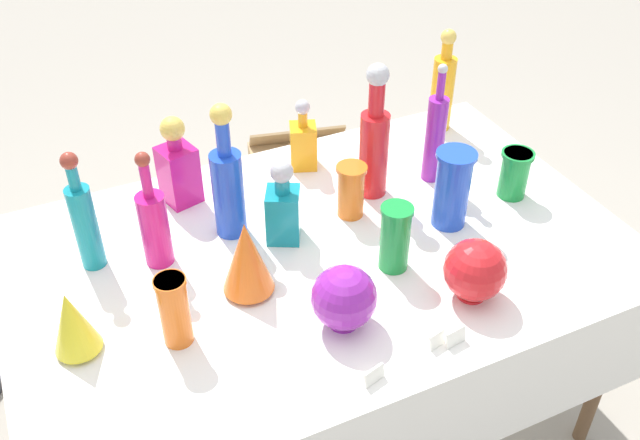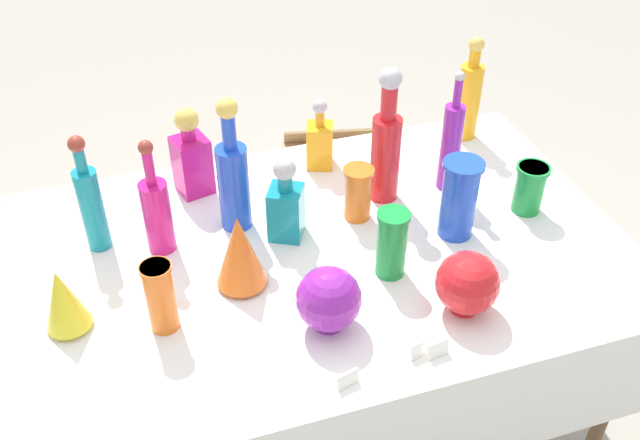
% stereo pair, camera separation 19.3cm
% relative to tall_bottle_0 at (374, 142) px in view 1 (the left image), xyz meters
% --- Properties ---
extents(ground_plane, '(40.00, 40.00, 0.00)m').
position_rel_tall_bottle_0_xyz_m(ground_plane, '(-0.26, -0.18, -0.94)').
color(ground_plane, '#A0998C').
extents(display_table, '(1.71, 1.09, 0.76)m').
position_rel_tall_bottle_0_xyz_m(display_table, '(-0.26, -0.22, -0.24)').
color(display_table, white).
rests_on(display_table, ground).
extents(tall_bottle_0, '(0.09, 0.09, 0.43)m').
position_rel_tall_bottle_0_xyz_m(tall_bottle_0, '(0.00, 0.00, 0.00)').
color(tall_bottle_0, red).
rests_on(tall_bottle_0, display_table).
extents(tall_bottle_1, '(0.08, 0.08, 0.35)m').
position_rel_tall_bottle_0_xyz_m(tall_bottle_1, '(-0.68, -0.04, -0.05)').
color(tall_bottle_1, '#C61972').
rests_on(tall_bottle_1, display_table).
extents(tall_bottle_2, '(0.06, 0.06, 0.35)m').
position_rel_tall_bottle_0_xyz_m(tall_bottle_2, '(-0.84, 0.02, -0.03)').
color(tall_bottle_2, teal).
rests_on(tall_bottle_2, display_table).
extents(tall_bottle_3, '(0.06, 0.06, 0.39)m').
position_rel_tall_bottle_0_xyz_m(tall_bottle_3, '(0.21, -0.01, -0.03)').
color(tall_bottle_3, purple).
rests_on(tall_bottle_3, display_table).
extents(tall_bottle_4, '(0.08, 0.08, 0.36)m').
position_rel_tall_bottle_0_xyz_m(tall_bottle_4, '(0.40, 0.25, -0.03)').
color(tall_bottle_4, orange).
rests_on(tall_bottle_4, display_table).
extents(tall_bottle_5, '(0.09, 0.09, 0.41)m').
position_rel_tall_bottle_0_xyz_m(tall_bottle_5, '(-0.46, -0.00, -0.02)').
color(tall_bottle_5, blue).
rests_on(tall_bottle_5, display_table).
extents(square_decanter_0, '(0.12, 0.12, 0.29)m').
position_rel_tall_bottle_0_xyz_m(square_decanter_0, '(-0.54, 0.21, -0.06)').
color(square_decanter_0, '#C61972').
rests_on(square_decanter_0, display_table).
extents(square_decanter_1, '(0.11, 0.11, 0.24)m').
position_rel_tall_bottle_0_xyz_m(square_decanter_1, '(-0.13, 0.22, -0.09)').
color(square_decanter_1, orange).
rests_on(square_decanter_1, display_table).
extents(square_decanter_2, '(0.12, 0.12, 0.26)m').
position_rel_tall_bottle_0_xyz_m(square_decanter_2, '(-0.33, -0.09, -0.07)').
color(square_decanter_2, teal).
rests_on(square_decanter_2, display_table).
extents(slender_vase_0, '(0.08, 0.08, 0.19)m').
position_rel_tall_bottle_0_xyz_m(slender_vase_0, '(-0.71, -0.35, -0.08)').
color(slender_vase_0, orange).
rests_on(slender_vase_0, display_table).
extents(slender_vase_1, '(0.09, 0.09, 0.20)m').
position_rel_tall_bottle_0_xyz_m(slender_vase_1, '(-0.11, -0.33, -0.08)').
color(slender_vase_1, '#198C38').
rests_on(slender_vase_1, display_table).
extents(slender_vase_2, '(0.09, 0.09, 0.17)m').
position_rel_tall_bottle_0_xyz_m(slender_vase_2, '(-0.11, -0.07, -0.09)').
color(slender_vase_2, orange).
rests_on(slender_vase_2, display_table).
extents(slender_vase_3, '(0.11, 0.11, 0.24)m').
position_rel_tall_bottle_0_xyz_m(slender_vase_3, '(0.13, -0.23, -0.05)').
color(slender_vase_3, blue).
rests_on(slender_vase_3, display_table).
extents(slender_vase_4, '(0.10, 0.10, 0.15)m').
position_rel_tall_bottle_0_xyz_m(slender_vase_4, '(0.38, -0.20, -0.10)').
color(slender_vase_4, '#198C38').
rests_on(slender_vase_4, display_table).
extents(fluted_vase_0, '(0.11, 0.11, 0.18)m').
position_rel_tall_bottle_0_xyz_m(fluted_vase_0, '(-0.94, -0.28, -0.09)').
color(fluted_vase_0, yellow).
rests_on(fluted_vase_0, display_table).
extents(fluted_vase_1, '(0.13, 0.13, 0.22)m').
position_rel_tall_bottle_0_xyz_m(fluted_vase_1, '(-0.50, -0.26, -0.07)').
color(fluted_vase_1, orange).
rests_on(fluted_vase_1, display_table).
extents(round_bowl_0, '(0.16, 0.16, 0.17)m').
position_rel_tall_bottle_0_xyz_m(round_bowl_0, '(-0.33, -0.47, -0.09)').
color(round_bowl_0, purple).
rests_on(round_bowl_0, display_table).
extents(round_bowl_1, '(0.16, 0.16, 0.17)m').
position_rel_tall_bottle_0_xyz_m(round_bowl_1, '(0.01, -0.52, -0.09)').
color(round_bowl_1, red).
rests_on(round_bowl_1, display_table).
extents(price_tag_left, '(0.06, 0.02, 0.04)m').
position_rel_tall_bottle_0_xyz_m(price_tag_left, '(-0.12, -0.64, -0.16)').
color(price_tag_left, white).
rests_on(price_tag_left, display_table).
extents(price_tag_center, '(0.06, 0.03, 0.04)m').
position_rel_tall_bottle_0_xyz_m(price_tag_center, '(-0.35, -0.66, -0.16)').
color(price_tag_center, white).
rests_on(price_tag_center, display_table).
extents(price_tag_right, '(0.05, 0.02, 0.04)m').
position_rel_tall_bottle_0_xyz_m(price_tag_right, '(-0.16, -0.63, -0.16)').
color(price_tag_right, white).
rests_on(price_tag_right, display_table).
extents(cardboard_box_behind_left, '(0.53, 0.39, 0.43)m').
position_rel_tall_bottle_0_xyz_m(cardboard_box_behind_left, '(0.17, 0.89, -0.76)').
color(cardboard_box_behind_left, tan).
rests_on(cardboard_box_behind_left, ground).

